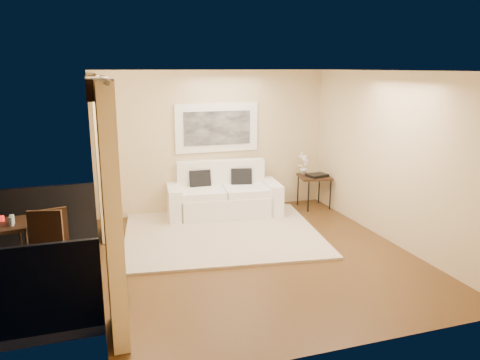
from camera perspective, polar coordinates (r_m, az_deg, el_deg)
floor at (r=7.09m, az=2.15°, el=-9.21°), size 5.00×5.00×0.00m
room_shell at (r=6.14m, az=-17.02°, el=10.89°), size 5.00×6.40×5.00m
balcony at (r=6.73m, az=-25.80°, el=-10.30°), size 1.81×2.60×1.17m
curtains at (r=6.29m, az=-16.09°, el=0.09°), size 0.16×4.80×2.64m
artwork at (r=8.98m, az=-2.82°, el=6.36°), size 1.62×0.07×0.92m
rug at (r=7.94m, az=-2.23°, el=-6.50°), size 3.54×3.19×0.04m
sofa at (r=8.88m, az=-2.05°, el=-2.04°), size 2.18×1.12×1.01m
side_table at (r=9.40m, az=9.06°, el=0.17°), size 0.70×0.70×0.65m
tray at (r=9.33m, az=9.40°, el=0.58°), size 0.43×0.35×0.05m
orchid at (r=9.41m, az=7.74°, el=1.98°), size 0.28×0.24×0.45m
bistro_table at (r=6.91m, az=-27.13°, el=-5.48°), size 0.69×0.69×0.75m
balcony_chair_far at (r=6.70m, az=-22.06°, el=-6.45°), size 0.50×0.51×0.98m
balcony_chair_near at (r=6.46m, az=-22.72°, el=-7.19°), size 0.51×0.51×0.99m
candle at (r=7.01m, az=-27.01°, el=-4.20°), size 0.06×0.06×0.07m
glass_a at (r=6.74m, az=-26.12°, el=-4.56°), size 0.06×0.06×0.12m
glass_b at (r=6.83m, az=-26.03°, el=-4.31°), size 0.06×0.06×0.12m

